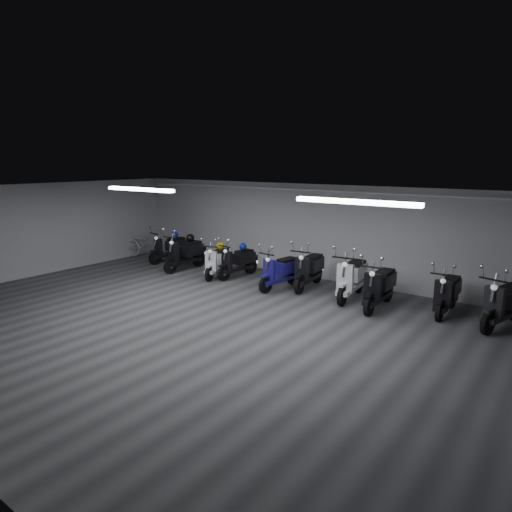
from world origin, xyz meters
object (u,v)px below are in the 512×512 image
Objects in this scene: scooter_0 at (169,243)px; scooter_5 at (309,263)px; scooter_2 at (217,256)px; scooter_6 at (352,271)px; scooter_8 at (448,287)px; helmet_2 at (175,235)px; scooter_3 at (238,257)px; helmet_0 at (190,238)px; scooter_1 at (185,248)px; helmet_3 at (243,247)px; scooter_4 at (280,266)px; scooter_9 at (506,295)px; helmet_1 at (220,246)px; scooter_7 at (380,280)px; bicycle at (146,241)px.

scooter_5 is at bearing 9.15° from scooter_0.
scooter_6 is at bearing -12.30° from scooter_2.
scooter_8 is 7.42× the size of helmet_2.
scooter_0 is at bearing 151.68° from scooter_2.
helmet_0 is (-1.94, -0.03, 0.37)m from scooter_3.
scooter_5 is 1.07× the size of scooter_8.
scooter_1 is 0.96× the size of scooter_6.
helmet_3 is at bearing 15.43° from scooter_1.
scooter_1 is 1.11× the size of scooter_2.
scooter_4 is 5.44m from scooter_9.
scooter_1 is at bearing -171.47° from helmet_1.
helmet_0 is at bearing -172.46° from scooter_3.
scooter_6 is at bearing -162.91° from scooter_9.
scooter_6 reaches higher than helmet_2.
scooter_7 reaches higher than scooter_0.
scooter_7 is at bearing -5.67° from helmet_2.
scooter_8 reaches higher than helmet_2.
scooter_0 is 0.37m from helmet_2.
scooter_2 is 7.70m from scooter_9.
helmet_2 is (-1.23, 0.49, -0.08)m from helmet_0.
scooter_2 is (2.68, -0.54, -0.02)m from scooter_0.
scooter_8 is (4.24, 0.52, -0.00)m from scooter_4.
scooter_6 is 5.64m from helmet_0.
helmet_1 is (1.34, -0.06, -0.10)m from helmet_0.
scooter_6 is 1.12× the size of scooter_8.
scooter_1 is 1.37m from helmet_1.
helmet_3 is (0.03, 0.24, 0.27)m from scooter_3.
helmet_0 is at bearing 175.49° from scooter_7.
helmet_1 is at bearing -151.99° from helmet_3.
bicycle is at bearing 169.15° from scooter_1.
scooter_0 is 6.72× the size of helmet_0.
scooter_4 is 2.36m from helmet_1.
scooter_1 is 8.38× the size of helmet_3.
scooter_2 is at bearing -73.09° from helmet_1.
scooter_4 is (2.27, 0.03, 0.02)m from scooter_2.
scooter_4 is (3.67, 0.00, -0.05)m from scooter_1.
scooter_0 is at bearing 168.96° from helmet_0.
scooter_5 is 0.98× the size of bicycle.
bicycle is at bearing 175.84° from helmet_1.
helmet_1 is at bearing -162.33° from scooter_9.
scooter_0 reaches higher than helmet_0.
scooter_1 reaches higher than scooter_3.
scooter_1 is at bearing -112.72° from bicycle.
scooter_7 is 8.33× the size of helmet_3.
scooter_5 is at bearing 12.05° from scooter_3.
scooter_4 is at bearing 3.21° from scooter_0.
scooter_3 is 0.97× the size of scooter_4.
scooter_9 reaches higher than scooter_1.
scooter_9 is at bearing 2.39° from scooter_1.
scooter_2 reaches higher than bicycle.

